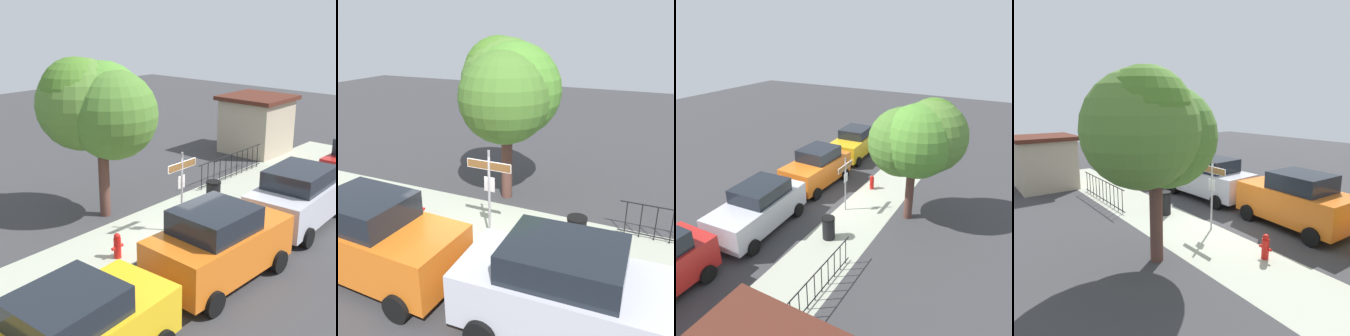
% 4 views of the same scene
% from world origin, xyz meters
% --- Properties ---
extents(ground_plane, '(60.00, 60.00, 0.00)m').
position_xyz_m(ground_plane, '(0.00, 0.00, 0.00)').
color(ground_plane, '#38383A').
extents(sidewalk_strip, '(24.00, 2.60, 0.00)m').
position_xyz_m(sidewalk_strip, '(2.00, 1.30, 0.00)').
color(sidewalk_strip, '#A5AB97').
rests_on(sidewalk_strip, ground_plane).
extents(street_sign, '(1.32, 0.07, 2.68)m').
position_xyz_m(street_sign, '(0.42, 0.40, 1.79)').
color(street_sign, '#9EA0A5').
rests_on(street_sign, ground_plane).
extents(shade_tree, '(3.62, 4.08, 5.50)m').
position_xyz_m(shade_tree, '(-0.46, 3.46, 3.85)').
color(shade_tree, '#52342C').
rests_on(shade_tree, ground_plane).
extents(car_yellow, '(4.22, 2.25, 1.97)m').
position_xyz_m(car_yellow, '(-6.04, -2.45, 0.98)').
color(car_yellow, gold).
rests_on(car_yellow, ground_plane).
extents(car_orange, '(4.23, 2.28, 2.11)m').
position_xyz_m(car_orange, '(-1.24, -2.29, 1.04)').
color(car_orange, orange).
rests_on(car_orange, ground_plane).
extents(car_silver, '(4.73, 2.36, 2.01)m').
position_xyz_m(car_silver, '(3.55, -2.16, 1.01)').
color(car_silver, silver).
rests_on(car_silver, ground_plane).
extents(iron_fence, '(4.56, 0.04, 1.07)m').
position_xyz_m(iron_fence, '(5.96, 2.30, 0.56)').
color(iron_fence, black).
rests_on(iron_fence, ground_plane).
extents(fire_hydrant, '(0.42, 0.22, 0.78)m').
position_xyz_m(fire_hydrant, '(-2.23, 0.60, 0.38)').
color(fire_hydrant, red).
rests_on(fire_hydrant, ground_plane).
extents(trash_bin, '(0.55, 0.55, 0.98)m').
position_xyz_m(trash_bin, '(2.80, 0.90, 0.49)').
color(trash_bin, black).
rests_on(trash_bin, ground_plane).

